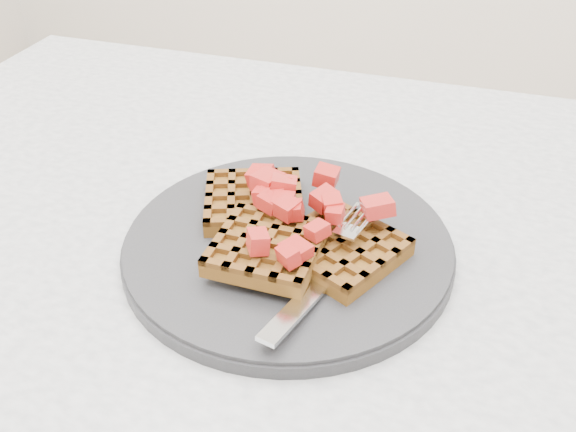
{
  "coord_description": "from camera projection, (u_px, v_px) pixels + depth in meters",
  "views": [
    {
      "loc": [
        0.08,
        -0.45,
        1.11
      ],
      "look_at": [
        -0.06,
        -0.02,
        0.79
      ],
      "focal_mm": 40.0,
      "sensor_mm": 36.0,
      "label": 1
    }
  ],
  "objects": [
    {
      "name": "waffles",
      "position": [
        287.0,
        230.0,
        0.56
      ],
      "size": [
        0.21,
        0.18,
        0.03
      ],
      "color": "brown",
      "rests_on": "plate"
    },
    {
      "name": "table",
      "position": [
        352.0,
        341.0,
        0.64
      ],
      "size": [
        1.2,
        0.8,
        0.75
      ],
      "color": "silver",
      "rests_on": "ground"
    },
    {
      "name": "fork",
      "position": [
        328.0,
        271.0,
        0.52
      ],
      "size": [
        0.06,
        0.18,
        0.02
      ],
      "primitive_type": null,
      "rotation": [
        0.0,
        0.0,
        -0.22
      ],
      "color": "silver",
      "rests_on": "plate"
    },
    {
      "name": "plate",
      "position": [
        288.0,
        245.0,
        0.57
      ],
      "size": [
        0.29,
        0.29,
        0.02
      ],
      "primitive_type": "cylinder",
      "color": "#242427",
      "rests_on": "table"
    },
    {
      "name": "strawberry_pile",
      "position": [
        288.0,
        203.0,
        0.55
      ],
      "size": [
        0.15,
        0.15,
        0.02
      ],
      "primitive_type": null,
      "color": "#960301",
      "rests_on": "waffles"
    }
  ]
}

